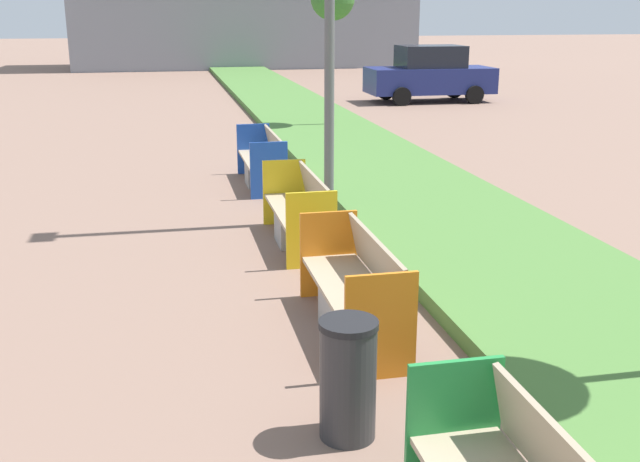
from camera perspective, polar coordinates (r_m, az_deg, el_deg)
planter_grass_strip at (r=11.92m, az=7.89°, el=2.25°), size 2.80×120.00×0.18m
bench_orange_frame at (r=7.19m, az=2.67°, el=-4.94°), size 0.65×2.02×0.94m
bench_yellow_frame at (r=9.89m, az=-1.57°, el=1.10°), size 0.65×2.04×0.94m
bench_blue_frame at (r=13.32m, az=-4.37°, el=5.08°), size 0.65×2.08×0.94m
litter_bin at (r=5.46m, az=2.15°, el=-11.22°), size 0.43×0.43×0.91m
parked_car_distant at (r=25.96m, az=8.36°, el=11.73°), size 4.21×2.00×1.86m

